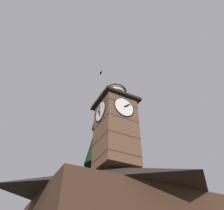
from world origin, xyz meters
The scene contains 3 objects.
clock_tower centered at (-1.17, -1.67, 12.44)m, with size 3.83×3.83×9.72m.
pine_tree_behind centered at (-1.36, -5.81, 7.60)m, with size 5.04×5.04×19.83m.
flying_bird_high centered at (-0.97, -5.15, 22.70)m, with size 0.28×0.58×0.15m.
Camera 1 is at (7.09, 13.07, 1.56)m, focal length 34.37 mm.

